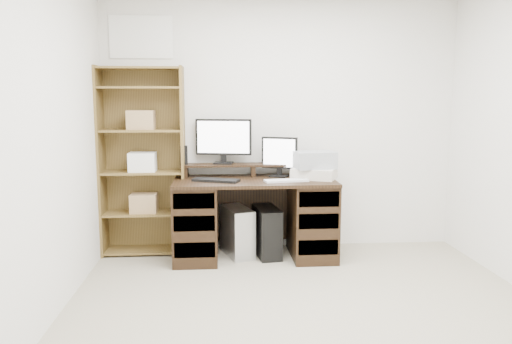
{
  "coord_description": "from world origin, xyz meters",
  "views": [
    {
      "loc": [
        -0.61,
        -2.96,
        1.5
      ],
      "look_at": [
        -0.29,
        1.43,
        0.85
      ],
      "focal_mm": 35.0,
      "sensor_mm": 36.0,
      "label": 1
    }
  ],
  "objects": [
    {
      "name": "keyboard_white",
      "position": [
        -0.01,
        1.49,
        0.76
      ],
      "size": [
        0.41,
        0.19,
        0.02
      ],
      "primitive_type": "cube",
      "rotation": [
        0.0,
        0.0,
        0.17
      ],
      "color": "silver",
      "rests_on": "desk"
    },
    {
      "name": "basket",
      "position": [
        0.28,
        1.65,
        0.93
      ],
      "size": [
        0.4,
        0.31,
        0.16
      ],
      "primitive_type": "cube",
      "rotation": [
        0.0,
        0.0,
        0.13
      ],
      "color": "gray",
      "rests_on": "printer"
    },
    {
      "name": "monitor_wide",
      "position": [
        -0.58,
        1.88,
        1.11
      ],
      "size": [
        0.54,
        0.18,
        0.43
      ],
      "rotation": [
        0.0,
        0.0,
        -0.2
      ],
      "color": "black",
      "rests_on": "riser_shelf"
    },
    {
      "name": "tower_silver",
      "position": [
        -0.45,
        1.71,
        0.23
      ],
      "size": [
        0.34,
        0.5,
        0.46
      ],
      "primitive_type": "cube",
      "rotation": [
        0.0,
        0.0,
        0.31
      ],
      "color": "#AEB0B5",
      "rests_on": "ground"
    },
    {
      "name": "printer",
      "position": [
        0.28,
        1.65,
        0.8
      ],
      "size": [
        0.48,
        0.43,
        0.1
      ],
      "primitive_type": "cube",
      "rotation": [
        0.0,
        0.0,
        -0.42
      ],
      "color": "beige",
      "rests_on": "desk"
    },
    {
      "name": "riser_shelf",
      "position": [
        -0.29,
        1.85,
        0.84
      ],
      "size": [
        1.4,
        0.22,
        0.12
      ],
      "color": "black",
      "rests_on": "desk"
    },
    {
      "name": "tower_black",
      "position": [
        -0.17,
        1.67,
        0.23
      ],
      "size": [
        0.26,
        0.49,
        0.47
      ],
      "rotation": [
        0.0,
        0.0,
        0.14
      ],
      "color": "black",
      "rests_on": "ground"
    },
    {
      "name": "bookshelf",
      "position": [
        -1.35,
        1.86,
        0.92
      ],
      "size": [
        0.8,
        0.3,
        1.8
      ],
      "color": "brown",
      "rests_on": "ground"
    },
    {
      "name": "speaker",
      "position": [
        -0.96,
        1.85,
        0.96
      ],
      "size": [
        0.08,
        0.08,
        0.18
      ],
      "primitive_type": "cube",
      "rotation": [
        0.0,
        0.0,
        0.09
      ],
      "color": "black",
      "rests_on": "riser_shelf"
    },
    {
      "name": "room",
      "position": [
        -0.0,
        0.0,
        1.25
      ],
      "size": [
        3.54,
        4.04,
        2.54
      ],
      "color": "#A29981",
      "rests_on": "ground"
    },
    {
      "name": "mouse",
      "position": [
        0.28,
        1.53,
        0.77
      ],
      "size": [
        0.08,
        0.05,
        0.03
      ],
      "primitive_type": "ellipsoid",
      "rotation": [
        0.0,
        0.0,
        -0.01
      ],
      "color": "silver",
      "rests_on": "desk"
    },
    {
      "name": "desk",
      "position": [
        -0.29,
        1.64,
        0.39
      ],
      "size": [
        1.5,
        0.7,
        0.75
      ],
      "color": "black",
      "rests_on": "ground"
    },
    {
      "name": "keyboard_black",
      "position": [
        -0.65,
        1.54,
        0.76
      ],
      "size": [
        0.45,
        0.28,
        0.02
      ],
      "primitive_type": "cube",
      "rotation": [
        0.0,
        0.0,
        -0.37
      ],
      "color": "black",
      "rests_on": "desk"
    },
    {
      "name": "monitor_small",
      "position": [
        -0.04,
        1.78,
        0.96
      ],
      "size": [
        0.34,
        0.19,
        0.38
      ],
      "rotation": [
        0.0,
        0.0,
        -0.4
      ],
      "color": "black",
      "rests_on": "desk"
    }
  ]
}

